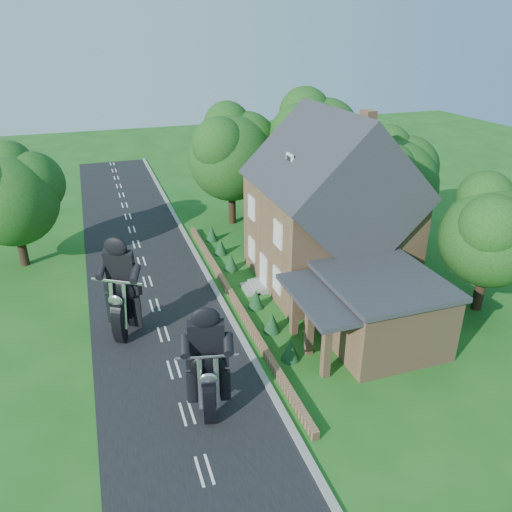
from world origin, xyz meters
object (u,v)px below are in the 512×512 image
object	(u,v)px
annex	(377,309)
house	(329,212)
motorcycle_follow	(127,321)
motorcycle_lead	(209,397)
garden_wall	(234,299)

from	to	relation	value
annex	house	bearing A→B (deg)	84.76
motorcycle_follow	house	bearing A→B (deg)	-137.15
motorcycle_lead	motorcycle_follow	world-z (taller)	motorcycle_follow
garden_wall	annex	xyz separation A→B (m)	(5.57, -5.80, 1.57)
annex	motorcycle_follow	xyz separation A→B (m)	(-11.53, 4.33, -0.96)
garden_wall	motorcycle_follow	world-z (taller)	motorcycle_follow
house	motorcycle_follow	world-z (taller)	house
house	annex	bearing A→B (deg)	-95.24
garden_wall	annex	size ratio (longest dim) A/B	3.12
garden_wall	motorcycle_lead	bearing A→B (deg)	-112.56
garden_wall	motorcycle_follow	xyz separation A→B (m)	(-5.96, -1.47, 0.61)
motorcycle_lead	motorcycle_follow	size ratio (longest dim) A/B	0.92
garden_wall	house	distance (m)	7.52
garden_wall	house	xyz separation A→B (m)	(6.19, 1.00, 4.14)
house	annex	size ratio (longest dim) A/B	1.45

